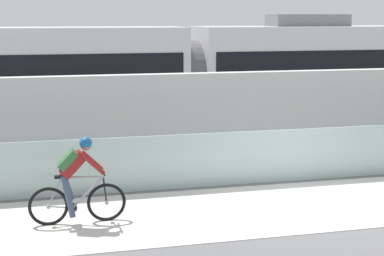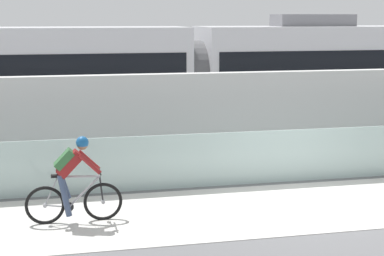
{
  "view_description": "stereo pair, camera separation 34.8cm",
  "coord_description": "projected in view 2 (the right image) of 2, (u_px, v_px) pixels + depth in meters",
  "views": [
    {
      "loc": [
        -5.41,
        -11.14,
        3.75
      ],
      "look_at": [
        -1.99,
        2.35,
        1.25
      ],
      "focal_mm": 58.33,
      "sensor_mm": 36.0,
      "label": 1
    },
    {
      "loc": [
        -5.07,
        -11.22,
        3.75
      ],
      "look_at": [
        -1.99,
        2.35,
        1.25
      ],
      "focal_mm": 58.33,
      "sensor_mm": 36.0,
      "label": 2
    }
  ],
  "objects": [
    {
      "name": "bike_path_deck",
      "position": [
        314.0,
        205.0,
        12.54
      ],
      "size": [
        32.0,
        3.2,
        0.01
      ],
      "primitive_type": "cube",
      "color": "silver",
      "rests_on": "ground"
    },
    {
      "name": "tram",
      "position": [
        192.0,
        79.0,
        18.57
      ],
      "size": [
        22.56,
        2.54,
        3.81
      ],
      "color": "silver",
      "rests_on": "ground"
    },
    {
      "name": "concrete_barrier_wall",
      "position": [
        257.0,
        119.0,
        15.83
      ],
      "size": [
        32.0,
        0.36,
        2.38
      ],
      "primitive_type": "cube",
      "color": "silver",
      "rests_on": "ground"
    },
    {
      "name": "tram_rail_far",
      "position": [
        217.0,
        136.0,
        19.8
      ],
      "size": [
        32.0,
        0.08,
        0.01
      ],
      "primitive_type": "cube",
      "color": "#595654",
      "rests_on": "ground"
    },
    {
      "name": "glass_parapet",
      "position": [
        282.0,
        156.0,
        14.21
      ],
      "size": [
        32.0,
        0.05,
        1.21
      ],
      "primitive_type": "cube",
      "color": "#ADC6C1",
      "rests_on": "ground"
    },
    {
      "name": "cyclist_on_bike",
      "position": [
        73.0,
        180.0,
        11.36
      ],
      "size": [
        1.77,
        0.58,
        1.61
      ],
      "color": "black",
      "rests_on": "ground"
    },
    {
      "name": "tram_rail_near",
      "position": [
        229.0,
        145.0,
        18.43
      ],
      "size": [
        32.0,
        0.08,
        0.01
      ],
      "primitive_type": "cube",
      "color": "#595654",
      "rests_on": "ground"
    },
    {
      "name": "ground_plane",
      "position": [
        314.0,
        205.0,
        12.54
      ],
      "size": [
        200.0,
        200.0,
        0.0
      ],
      "primitive_type": "plane",
      "color": "slate"
    }
  ]
}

